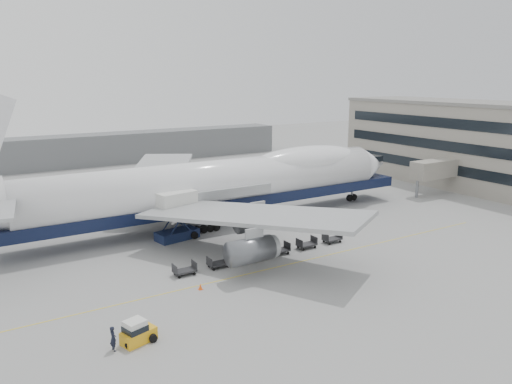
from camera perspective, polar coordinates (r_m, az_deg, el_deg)
ground at (r=59.91m, az=0.79°, el=-6.41°), size 260.00×260.00×0.00m
apron_line at (r=55.25m, az=4.17°, el=-8.15°), size 60.00×0.15×0.01m
hangar at (r=120.51m, az=-21.72°, el=4.25°), size 110.00×8.00×7.00m
airliner at (r=68.73m, az=-4.12°, el=0.97°), size 67.00×55.30×19.98m
catering_truck at (r=62.87m, az=-9.11°, el=-2.34°), size 5.58×4.24×6.15m
baggage_tug at (r=40.66m, az=-13.42°, el=-15.35°), size 2.88×2.06×1.90m
ground_worker at (r=40.00m, az=-16.02°, el=-15.80°), size 0.54×0.76×1.95m
traffic_cone at (r=48.97m, az=-6.37°, el=-10.71°), size 0.41×0.41×0.60m
dolly_0 at (r=52.43m, az=-8.17°, el=-8.83°), size 2.30×1.35×1.30m
dolly_1 at (r=53.99m, az=-4.30°, el=-8.07°), size 2.30×1.35×1.30m
dolly_2 at (r=55.78m, az=-0.69°, el=-7.33°), size 2.30×1.35×1.30m
dolly_3 at (r=57.78m, az=2.68°, el=-6.61°), size 2.30×1.35×1.30m
dolly_4 at (r=59.98m, az=5.81°, el=-5.92°), size 2.30×1.35×1.30m
dolly_5 at (r=62.34m, az=8.69°, el=-5.26°), size 2.30×1.35×1.30m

